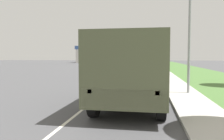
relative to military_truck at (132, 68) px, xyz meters
name	(u,v)px	position (x,y,z in m)	size (l,w,h in m)	color
ground_plane	(134,68)	(-1.86, 30.09, -1.63)	(180.00, 180.00, 0.00)	#4C4C4F
lane_centre_stripe	(134,68)	(-1.86, 30.09, -1.63)	(0.12, 120.00, 0.00)	silver
sidewalk_right	(160,68)	(2.64, 30.09, -1.57)	(1.80, 120.00, 0.12)	beige
grass_strip_right	(186,69)	(7.04, 30.09, -1.62)	(7.00, 120.00, 0.02)	#4C7538
military_truck	(132,68)	(0.00, 0.00, 0.00)	(2.59, 6.84, 2.90)	#606647
car_nearest_ahead	(106,71)	(-3.42, 11.53, -0.91)	(1.84, 4.24, 1.61)	#B7BABF
car_second_ahead	(145,66)	(0.26, 21.33, -0.87)	(1.73, 4.72, 1.72)	black
car_third_ahead	(125,64)	(-3.72, 32.03, -0.88)	(1.89, 4.50, 1.68)	silver
car_fourth_ahead	(132,62)	(-3.68, 47.36, -0.93)	(1.89, 4.41, 1.54)	navy
lamp_post	(186,14)	(2.69, 3.09, 2.79)	(1.69, 0.24, 7.25)	gray
building_distant	(99,54)	(-17.13, 68.08, 1.38)	(15.30, 9.34, 5.93)	beige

